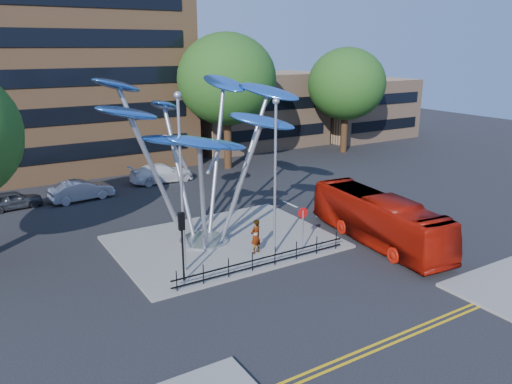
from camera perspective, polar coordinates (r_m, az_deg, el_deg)
ground at (r=24.74m, az=5.03°, el=-9.85°), size 120.00×120.00×0.00m
traffic_island at (r=28.86m, az=-3.72°, el=-5.70°), size 12.00×9.00×0.15m
double_yellow_near at (r=20.87m, az=15.26°, el=-15.76°), size 40.00×0.12×0.01m
double_yellow_far at (r=20.70m, az=15.88°, el=-16.09°), size 40.00×0.12×0.01m
low_building_near at (r=56.46m, az=0.02°, el=9.35°), size 15.00×8.00×8.00m
low_building_far at (r=63.46m, az=11.97°, el=9.33°), size 12.00×8.00×7.00m
tree_right at (r=45.19m, az=-3.37°, el=12.71°), size 8.80×8.80×12.11m
tree_far at (r=53.33m, az=10.30°, el=12.04°), size 8.00×8.00×10.81m
leaf_sculpture at (r=27.19m, az=-6.67°, el=7.74°), size 12.72×9.54×9.51m
street_lamp_left at (r=23.65m, az=-8.59°, el=2.62°), size 0.36×0.36×8.80m
street_lamp_right at (r=25.60m, az=2.22°, el=3.25°), size 0.36×0.36×8.30m
traffic_light_island at (r=23.40m, az=-8.46°, el=-4.56°), size 0.28×0.18×3.42m
no_entry_sign_island at (r=26.99m, az=5.37°, el=-3.37°), size 0.60×0.10×2.45m
pedestrian_railing_front at (r=25.25m, az=0.90°, el=-7.83°), size 10.00×0.06×1.00m
red_bus at (r=29.29m, az=13.81°, el=-3.02°), size 3.48×10.35×2.83m
pedestrian at (r=26.79m, az=-0.04°, el=-5.10°), size 0.78×0.62×1.89m
parked_car_left at (r=38.41m, az=-26.01°, el=-0.83°), size 3.87×1.82×1.28m
parked_car_mid at (r=38.62m, az=-19.37°, el=0.18°), size 4.70×2.09×1.50m
parked_car_right at (r=42.12m, az=-10.71°, el=2.15°), size 5.25×2.16×1.52m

